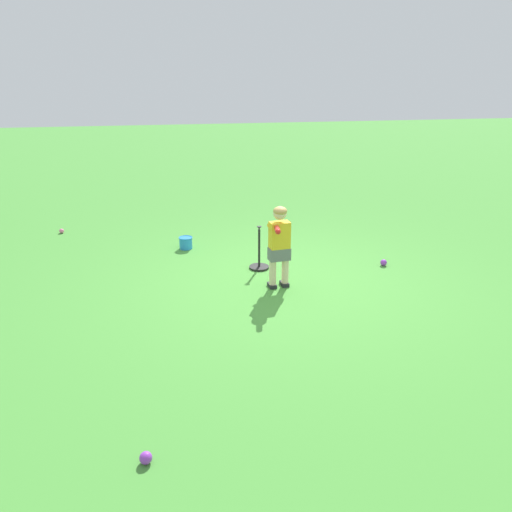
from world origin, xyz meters
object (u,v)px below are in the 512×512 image
object	(u,v)px
play_ball_far_left	(287,241)
play_ball_far_right	(384,263)
play_ball_center_lawn	(62,231)
play_ball_behind_batter	(146,458)
child_batter	(279,240)
batting_tee	(259,261)
toy_bucket	(186,243)

from	to	relation	value
play_ball_far_left	play_ball_far_right	world-z (taller)	play_ball_far_right
play_ball_far_left	play_ball_center_lawn	size ratio (longest dim) A/B	0.94
play_ball_behind_batter	play_ball_far_right	world-z (taller)	same
child_batter	play_ball_far_left	world-z (taller)	child_batter
play_ball_far_right	batting_tee	xyz separation A→B (m)	(0.23, 1.78, 0.06)
child_batter	play_ball_center_lawn	bearing A→B (deg)	47.36
play_ball_behind_batter	batting_tee	world-z (taller)	batting_tee
play_ball_far_left	batting_tee	xyz separation A→B (m)	(-0.97, 0.65, 0.07)
play_ball_far_right	batting_tee	world-z (taller)	batting_tee
child_batter	batting_tee	xyz separation A→B (m)	(0.69, 0.12, -0.55)
play_ball_far_left	play_ball_center_lawn	bearing A→B (deg)	71.41
play_ball_far_left	batting_tee	size ratio (longest dim) A/B	0.12
play_ball_center_lawn	toy_bucket	distance (m)	2.37
play_ball_center_lawn	batting_tee	size ratio (longest dim) A/B	0.13
child_batter	play_ball_far_right	xyz separation A→B (m)	(0.47, -1.66, -0.60)
child_batter	batting_tee	distance (m)	0.89
child_batter	play_ball_far_left	distance (m)	1.85
child_batter	play_ball_far_right	bearing A→B (deg)	-74.25
play_ball_behind_batter	toy_bucket	world-z (taller)	toy_bucket
play_ball_center_lawn	toy_bucket	xyz separation A→B (m)	(-1.18, -2.06, 0.06)
child_batter	play_ball_far_right	world-z (taller)	child_batter
play_ball_center_lawn	batting_tee	xyz separation A→B (m)	(-2.21, -3.03, 0.06)
child_batter	toy_bucket	world-z (taller)	child_batter
play_ball_center_lawn	play_ball_behind_batter	xyz separation A→B (m)	(-5.80, -1.52, 0.01)
play_ball_far_left	play_ball_behind_batter	distance (m)	5.05
batting_tee	play_ball_far_right	bearing A→B (deg)	-97.31
play_ball_behind_batter	toy_bucket	size ratio (longest dim) A/B	0.44
child_batter	play_ball_behind_batter	size ratio (longest dim) A/B	11.42
play_ball_far_left	batting_tee	bearing A→B (deg)	146.34
play_ball_behind_batter	toy_bucket	bearing A→B (deg)	-6.66
play_ball_far_left	play_ball_center_lawn	world-z (taller)	play_ball_center_lawn
play_ball_center_lawn	play_ball_far_right	distance (m)	5.40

